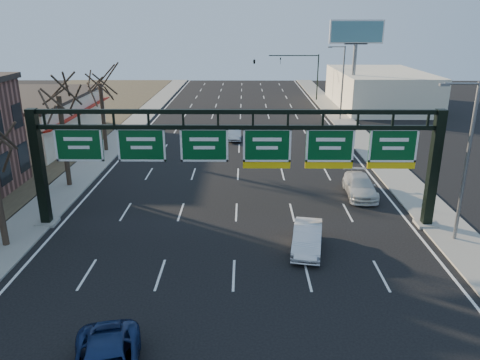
{
  "coord_description": "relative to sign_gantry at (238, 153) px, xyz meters",
  "views": [
    {
      "loc": [
        0.5,
        -18.42,
        12.04
      ],
      "look_at": [
        0.26,
        7.23,
        3.2
      ],
      "focal_mm": 35.0,
      "sensor_mm": 36.0,
      "label": 1
    }
  ],
  "objects": [
    {
      "name": "ground",
      "position": [
        -0.16,
        -8.0,
        -4.63
      ],
      "size": [
        160.0,
        160.0,
        0.0
      ],
      "primitive_type": "plane",
      "color": "black",
      "rests_on": "ground"
    },
    {
      "name": "sidewalk_left",
      "position": [
        -12.96,
        12.0,
        -4.57
      ],
      "size": [
        3.0,
        120.0,
        0.12
      ],
      "primitive_type": "cube",
      "color": "gray",
      "rests_on": "ground"
    },
    {
      "name": "sidewalk_right",
      "position": [
        12.64,
        12.0,
        -4.57
      ],
      "size": [
        3.0,
        120.0,
        0.12
      ],
      "primitive_type": "cube",
      "color": "gray",
      "rests_on": "ground"
    },
    {
      "name": "lane_markings",
      "position": [
        -0.16,
        12.0,
        -4.62
      ],
      "size": [
        21.6,
        120.0,
        0.01
      ],
      "primitive_type": "cube",
      "color": "white",
      "rests_on": "ground"
    },
    {
      "name": "sign_gantry",
      "position": [
        0.0,
        0.0,
        0.0
      ],
      "size": [
        24.6,
        1.2,
        7.2
      ],
      "color": "black",
      "rests_on": "ground"
    },
    {
      "name": "cream_strip",
      "position": [
        -21.64,
        21.0,
        -2.27
      ],
      "size": [
        10.9,
        18.4,
        4.7
      ],
      "color": "beige",
      "rests_on": "ground"
    },
    {
      "name": "building_right_distant",
      "position": [
        19.84,
        42.0,
        -2.13
      ],
      "size": [
        12.0,
        20.0,
        5.0
      ],
      "primitive_type": "cube",
      "color": "beige",
      "rests_on": "ground"
    },
    {
      "name": "tree_mid",
      "position": [
        -12.96,
        7.0,
        3.23
      ],
      "size": [
        3.6,
        3.6,
        9.24
      ],
      "color": "#32251B",
      "rests_on": "sidewalk_left"
    },
    {
      "name": "tree_far",
      "position": [
        -12.96,
        17.0,
        2.86
      ],
      "size": [
        3.6,
        3.6,
        8.86
      ],
      "color": "#32251B",
      "rests_on": "sidewalk_left"
    },
    {
      "name": "streetlight_near",
      "position": [
        12.31,
        -2.0,
        0.45
      ],
      "size": [
        2.15,
        0.22,
        9.0
      ],
      "color": "slate",
      "rests_on": "sidewalk_right"
    },
    {
      "name": "streetlight_far",
      "position": [
        12.31,
        32.0,
        0.45
      ],
      "size": [
        2.15,
        0.22,
        9.0
      ],
      "color": "slate",
      "rests_on": "sidewalk_right"
    },
    {
      "name": "billboard_right",
      "position": [
        14.84,
        36.98,
        4.43
      ],
      "size": [
        7.0,
        0.5,
        12.0
      ],
      "color": "slate",
      "rests_on": "ground"
    },
    {
      "name": "traffic_signal_mast",
      "position": [
        5.53,
        47.0,
        0.87
      ],
      "size": [
        10.16,
        0.54,
        7.0
      ],
      "color": "black",
      "rests_on": "ground"
    },
    {
      "name": "car_silver_sedan",
      "position": [
        3.81,
        -3.26,
        -3.91
      ],
      "size": [
        2.22,
        4.53,
        1.43
      ],
      "primitive_type": "imported",
      "rotation": [
        0.0,
        0.0,
        -0.17
      ],
      "color": "silver",
      "rests_on": "ground"
    },
    {
      "name": "car_white_wagon",
      "position": [
        8.66,
        5.21,
        -3.92
      ],
      "size": [
        2.17,
        4.96,
        1.42
      ],
      "primitive_type": "imported",
      "rotation": [
        0.0,
        0.0,
        -0.04
      ],
      "color": "silver",
      "rests_on": "ground"
    },
    {
      "name": "car_grey_far",
      "position": [
        8.87,
        16.56,
        -3.85
      ],
      "size": [
        1.99,
        4.65,
        1.56
      ],
      "primitive_type": "imported",
      "rotation": [
        0.0,
        0.0,
        -0.03
      ],
      "color": "#3E4043",
      "rests_on": "ground"
    },
    {
      "name": "car_silver_distant",
      "position": [
        -0.75,
        21.84,
        -3.95
      ],
      "size": [
        1.59,
        4.16,
        1.35
      ],
      "primitive_type": "imported",
      "rotation": [
        0.0,
        0.0,
        0.04
      ],
      "color": "#B5B6BA",
      "rests_on": "ground"
    }
  ]
}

